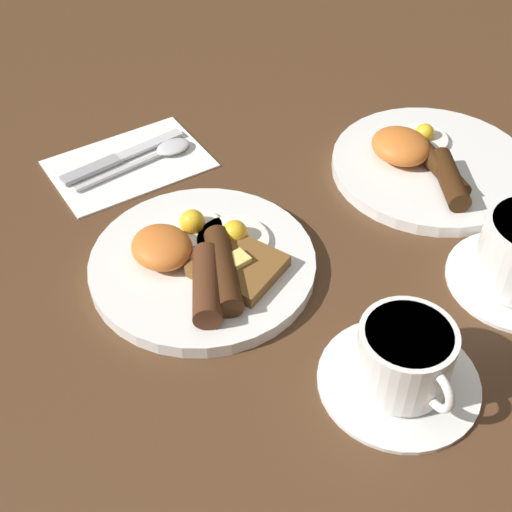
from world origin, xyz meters
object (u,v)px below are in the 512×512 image
object	(u,v)px
breakfast_plate_far	(428,163)
knife	(117,159)
teacup_near	(403,363)
spoon	(161,152)
breakfast_plate_near	(204,262)

from	to	relation	value
breakfast_plate_far	knife	xyz separation A→B (m)	(-0.25, -0.29, -0.01)
teacup_near	breakfast_plate_far	bearing A→B (deg)	127.07
teacup_near	spoon	size ratio (longest dim) A/B	0.92
breakfast_plate_near	breakfast_plate_far	world-z (taller)	breakfast_plate_far
breakfast_plate_near	knife	distance (m)	0.22
spoon	breakfast_plate_near	bearing A→B (deg)	-110.37
breakfast_plate_near	spoon	xyz separation A→B (m)	(-0.20, 0.08, -0.01)
knife	spoon	distance (m)	0.06
teacup_near	knife	size ratio (longest dim) A/B	0.88
spoon	teacup_near	bearing A→B (deg)	-92.30
teacup_near	knife	bearing A→B (deg)	-176.60
breakfast_plate_far	teacup_near	xyz separation A→B (m)	(0.20, -0.26, 0.02)
breakfast_plate_near	knife	xyz separation A→B (m)	(-0.22, 0.03, -0.01)
breakfast_plate_far	spoon	distance (m)	0.33
breakfast_plate_far	teacup_near	bearing A→B (deg)	-52.93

